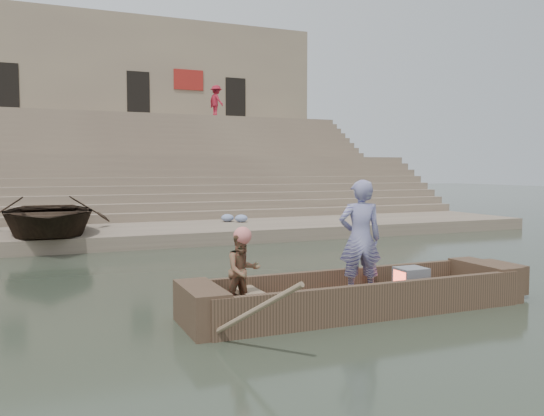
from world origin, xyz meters
TOP-DOWN VIEW (x-y plane):
  - ground at (0.00, 0.00)m, footprint 120.00×120.00m
  - lower_landing at (0.00, 8.00)m, footprint 32.00×4.00m
  - mid_landing at (0.00, 15.50)m, footprint 32.00×3.00m
  - upper_landing at (0.00, 22.50)m, footprint 32.00×3.00m
  - ghat_steps at (0.00, 17.19)m, footprint 32.00×11.00m
  - building_wall at (0.00, 26.50)m, footprint 32.00×5.07m
  - main_rowboat at (3.98, -1.99)m, footprint 5.00×1.30m
  - rowboat_trim at (4.19, -2.00)m, footprint 6.04×2.63m
  - standing_man at (4.01, -1.96)m, footprint 0.78×0.63m
  - rowing_man at (2.03, -2.02)m, footprint 0.60×0.50m
  - television at (4.97, -1.99)m, footprint 0.46×0.42m
  - beached_rowboat at (-0.39, 7.43)m, footprint 3.83×5.28m
  - pedestrian at (9.00, 21.61)m, footprint 0.97×1.31m
  - cloth_bundles at (0.95, 8.39)m, footprint 14.74×1.90m

SIDE VIEW (x-z plane):
  - ground at x=0.00m, z-range 0.00..0.00m
  - main_rowboat at x=3.98m, z-range 0.00..0.22m
  - lower_landing at x=0.00m, z-range 0.00..0.40m
  - rowboat_trim at x=4.19m, z-range -0.59..1.20m
  - television at x=4.97m, z-range 0.22..0.62m
  - cloth_bundles at x=0.95m, z-range 0.40..0.66m
  - rowing_man at x=2.03m, z-range 0.22..1.35m
  - beached_rowboat at x=-0.39m, z-range 0.40..1.48m
  - standing_man at x=4.01m, z-range 0.22..2.07m
  - mid_landing at x=0.00m, z-range 0.00..2.80m
  - ghat_steps at x=0.00m, z-range -0.80..4.40m
  - upper_landing at x=0.00m, z-range 0.00..5.20m
  - building_wall at x=0.00m, z-range 0.00..11.20m
  - pedestrian at x=9.00m, z-range 5.20..7.01m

